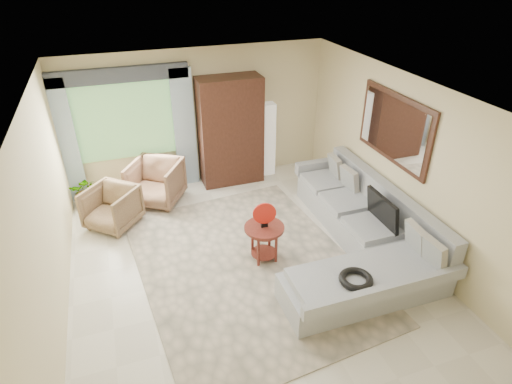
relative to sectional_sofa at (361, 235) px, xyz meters
name	(u,v)px	position (x,y,z in m)	size (l,w,h in m)	color
ground	(248,267)	(-1.78, 0.18, -0.28)	(6.00, 6.00, 0.00)	silver
area_rug	(247,265)	(-1.79, 0.21, -0.27)	(3.00, 4.00, 0.02)	#BEAC96
sectional_sofa	(361,235)	(0.00, 0.00, 0.00)	(2.30, 3.46, 0.90)	#A7ABB0
tv_screen	(382,210)	(0.27, -0.06, 0.44)	(0.06, 0.74, 0.48)	black
garden_hose	(356,279)	(-0.78, -1.11, 0.26)	(0.43, 0.43, 0.09)	black
coffee_table	(264,242)	(-1.49, 0.28, 0.03)	(0.59, 0.59, 0.59)	#511C15
red_disc	(264,213)	(-1.49, 0.28, 0.54)	(0.34, 0.34, 0.03)	red
armchair_left	(112,208)	(-3.59, 1.97, 0.07)	(0.75, 0.78, 0.71)	olive
armchair_right	(156,182)	(-2.78, 2.52, 0.12)	(0.85, 0.88, 0.80)	#8C6C4C
potted_plant	(86,191)	(-4.01, 2.82, 0.00)	(0.51, 0.44, 0.56)	#999999
armoire	(230,131)	(-1.23, 2.90, 0.77)	(1.20, 0.55, 2.10)	black
floor_lamp	(268,139)	(-0.43, 2.96, 0.47)	(0.24, 0.24, 1.50)	silver
window	(125,121)	(-3.13, 3.15, 1.12)	(1.80, 0.04, 1.40)	#669E59
curtain_left	(65,144)	(-4.18, 3.06, 0.87)	(0.40, 0.08, 2.30)	#9EB7CC
curtain_right	(185,129)	(-2.08, 3.06, 0.87)	(0.40, 0.08, 2.30)	#9EB7CC
valance	(117,75)	(-3.13, 3.08, 1.97)	(2.40, 0.12, 0.26)	#1E232D
wall_mirror	(394,128)	(0.68, 0.53, 1.47)	(0.05, 1.70, 1.05)	black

